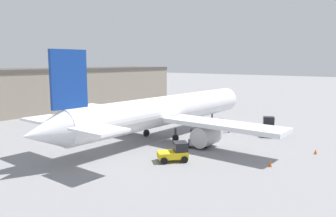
% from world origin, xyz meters
% --- Properties ---
extents(ground_plane, '(400.00, 400.00, 0.00)m').
position_xyz_m(ground_plane, '(0.00, 0.00, 0.00)').
color(ground_plane, gray).
extents(terminal_building, '(66.56, 13.20, 8.56)m').
position_xyz_m(terminal_building, '(2.90, 35.69, 4.29)').
color(terminal_building, gray).
rests_on(terminal_building, ground_plane).
extents(airplane, '(38.84, 32.42, 11.10)m').
position_xyz_m(airplane, '(-0.93, -0.00, 3.51)').
color(airplane, white).
rests_on(airplane, ground_plane).
extents(ground_crew_worker, '(0.40, 0.40, 1.84)m').
position_xyz_m(ground_crew_worker, '(7.44, -5.10, 0.98)').
color(ground_crew_worker, '#1E2338').
rests_on(ground_crew_worker, ground_plane).
extents(baggage_tug, '(3.15, 2.84, 2.50)m').
position_xyz_m(baggage_tug, '(9.14, -10.21, 1.12)').
color(baggage_tug, '#2D2D33').
rests_on(baggage_tug, ground_plane).
extents(belt_loader_truck, '(3.13, 3.08, 1.92)m').
position_xyz_m(belt_loader_truck, '(-1.50, -5.68, 0.92)').
color(belt_loader_truck, '#B2B2B7').
rests_on(belt_loader_truck, ground_plane).
extents(pushback_tug, '(3.36, 3.26, 1.93)m').
position_xyz_m(pushback_tug, '(-7.97, -7.25, 0.90)').
color(pushback_tug, yellow).
rests_on(pushback_tug, ground_plane).
extents(safety_cone_near, '(0.36, 0.36, 0.55)m').
position_xyz_m(safety_cone_near, '(-3.76, -15.50, 0.28)').
color(safety_cone_near, '#EF590F').
rests_on(safety_cone_near, ground_plane).
extents(safety_cone_far, '(0.36, 0.36, 0.55)m').
position_xyz_m(safety_cone_far, '(3.54, -17.70, 0.28)').
color(safety_cone_far, '#EF590F').
rests_on(safety_cone_far, ground_plane).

